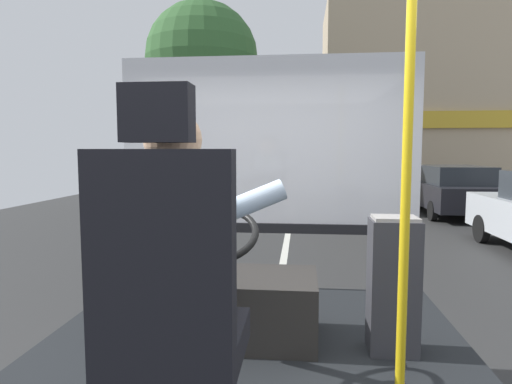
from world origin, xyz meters
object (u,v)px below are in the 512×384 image
Objects in this scene: handrail_pole at (406,194)px; fare_box at (393,285)px; bus_driver at (178,248)px; driver_seat at (171,314)px; steering_console at (227,303)px; parked_car_black at (452,189)px.

handrail_pole is 0.78m from fare_box.
driver_seat is at bearing -90.00° from bus_driver.
bus_driver is at bearing -90.00° from steering_console.
handrail_pole reaches higher than steering_console.
bus_driver is 1.45m from fare_box.
handrail_pole reaches higher than bus_driver.
fare_box is (0.98, 0.98, -0.42)m from bus_driver.
steering_console reaches higher than parked_car_black.
handrail_pole is 11.62m from parked_car_black.
driver_seat is 1.25× the size of steering_console.
parked_car_black is at bearing 70.31° from fare_box.
bus_driver is at bearing -153.21° from handrail_pole.
fare_box is (0.98, -0.08, 0.17)m from steering_console.
bus_driver is (-0.00, 0.10, 0.21)m from driver_seat.
parked_car_black is at bearing 67.57° from bus_driver.
driver_seat reaches higher than steering_console.
steering_console is at bearing 90.00° from bus_driver.
parked_car_black is (4.71, 10.34, -0.16)m from steering_console.
handrail_pole is (0.91, 0.56, 0.37)m from driver_seat.
driver_seat is 1.73× the size of fare_box.
driver_seat is 0.71× the size of handrail_pole.
handrail_pole reaches higher than fare_box.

